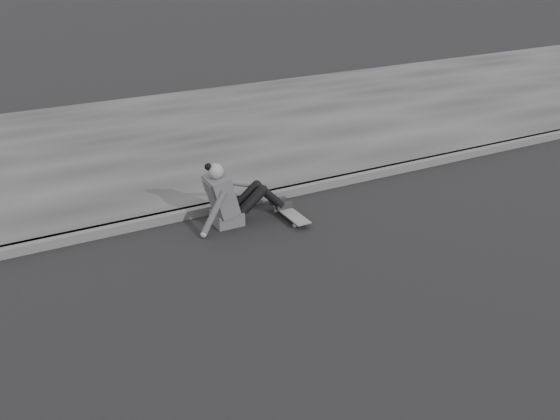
# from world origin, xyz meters

# --- Properties ---
(ground) EXTENTS (80.00, 80.00, 0.00)m
(ground) POSITION_xyz_m (0.00, 0.00, 0.00)
(ground) COLOR black
(ground) RESTS_ON ground
(curb) EXTENTS (24.00, 0.16, 0.12)m
(curb) POSITION_xyz_m (0.00, 2.58, 0.06)
(curb) COLOR #545454
(curb) RESTS_ON ground
(sidewalk) EXTENTS (24.00, 6.00, 0.12)m
(sidewalk) POSITION_xyz_m (0.00, 5.60, 0.06)
(sidewalk) COLOR #3B3B3B
(sidewalk) RESTS_ON ground
(skateboard) EXTENTS (0.20, 0.78, 0.09)m
(skateboard) POSITION_xyz_m (-2.19, 1.90, 0.07)
(skateboard) COLOR #9F9F9A
(skateboard) RESTS_ON ground
(seated_woman) EXTENTS (1.38, 0.46, 0.88)m
(seated_woman) POSITION_xyz_m (-2.92, 2.14, 0.36)
(seated_woman) COLOR #4A4A4D
(seated_woman) RESTS_ON ground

